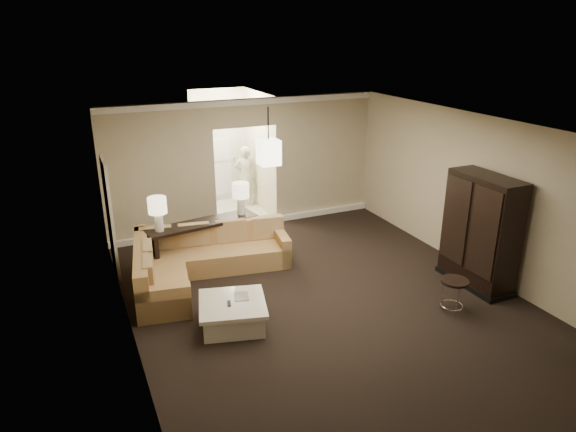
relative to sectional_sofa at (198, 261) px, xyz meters
name	(u,v)px	position (x,y,z in m)	size (l,w,h in m)	color
ground	(335,310)	(1.67, -1.96, -0.33)	(8.00, 8.00, 0.00)	black
wall_back	(246,164)	(1.67, 2.04, 1.07)	(6.00, 0.04, 2.80)	#C8B297
wall_left	(129,263)	(-1.33, -1.96, 1.07)	(0.04, 8.00, 2.80)	#C8B297
wall_right	(491,201)	(4.67, -1.96, 1.07)	(0.04, 8.00, 2.80)	#C8B297
ceiling	(341,133)	(1.67, -1.96, 2.47)	(6.00, 8.00, 0.02)	silver
crown_molding	(245,102)	(1.67, 1.99, 2.40)	(6.00, 0.10, 0.12)	white
baseboard	(249,223)	(1.67, 1.99, -0.27)	(6.00, 0.10, 0.12)	white
side_door	(110,217)	(-1.30, 0.84, 0.72)	(0.05, 0.90, 2.10)	silver
foyer	(227,155)	(1.67, 3.38, 0.97)	(1.44, 2.02, 2.80)	silver
sectional_sofa	(198,261)	(0.00, 0.00, 0.00)	(3.03, 2.28, 0.82)	brown
coffee_table	(233,313)	(0.07, -1.73, -0.13)	(1.18, 1.18, 0.41)	silver
console_table	(203,238)	(0.27, 0.58, 0.16)	(2.14, 0.77, 0.81)	black
armoire	(480,234)	(4.30, -2.17, 0.60)	(0.58, 1.35, 1.94)	black
drink_table	(454,289)	(3.32, -2.74, 0.06)	(0.43, 0.43, 0.54)	black
table_lamp_left	(158,209)	(-0.53, 0.46, 0.90)	(0.32, 0.32, 0.62)	white
table_lamp_right	(241,193)	(1.07, 0.69, 0.90)	(0.32, 0.32, 0.62)	white
pendant_light	(269,152)	(1.67, 0.74, 1.63)	(0.38, 0.38, 1.09)	black
person	(246,173)	(2.12, 3.37, 0.50)	(0.60, 0.40, 1.65)	beige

